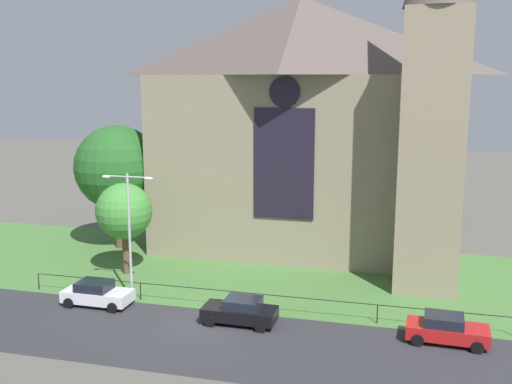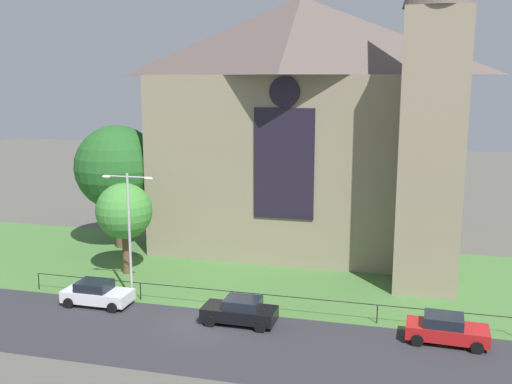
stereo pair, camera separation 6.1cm
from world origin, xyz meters
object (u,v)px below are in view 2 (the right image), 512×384
at_px(parked_car_black, 240,311).
at_px(parked_car_red, 446,329).
at_px(tree_left_far, 117,168).
at_px(tree_left_near, 124,211).
at_px(church_building, 308,123).
at_px(parked_car_white, 97,293).
at_px(streetlamp_near, 129,220).

distance_m(parked_car_black, parked_car_red, 11.21).
distance_m(tree_left_far, tree_left_near, 7.32).
bearing_deg(church_building, parked_car_white, -123.28).
bearing_deg(streetlamp_near, tree_left_near, 120.33).
bearing_deg(parked_car_black, tree_left_near, -31.11).
xyz_separation_m(tree_left_near, streetlamp_near, (2.67, -4.56, 0.60)).
relative_size(tree_left_near, parked_car_white, 1.56).
xyz_separation_m(streetlamp_near, parked_car_white, (-1.66, -1.39, -4.40)).
relative_size(tree_left_near, parked_car_red, 1.54).
distance_m(tree_left_far, parked_car_white, 14.12).
xyz_separation_m(tree_left_near, parked_car_white, (1.01, -5.95, -3.80)).
bearing_deg(parked_car_white, parked_car_black, -2.55).
bearing_deg(parked_car_black, streetlamp_near, -12.91).
distance_m(church_building, streetlamp_near, 17.49).
bearing_deg(tree_left_far, streetlamp_near, -59.54).
bearing_deg(tree_left_near, tree_left_far, 120.55).
distance_m(streetlamp_near, parked_car_white, 4.90).
bearing_deg(tree_left_near, parked_car_white, -80.35).
bearing_deg(parked_car_red, parked_car_black, -175.74).
relative_size(church_building, parked_car_white, 6.17).
bearing_deg(tree_left_near, church_building, 40.75).
relative_size(tree_left_far, parked_car_black, 2.39).
height_order(streetlamp_near, parked_car_white, streetlamp_near).
height_order(tree_left_near, streetlamp_near, streetlamp_near).
bearing_deg(tree_left_far, parked_car_black, -41.91).
bearing_deg(parked_car_black, tree_left_far, -41.13).
height_order(streetlamp_near, parked_car_red, streetlamp_near).
distance_m(church_building, parked_car_red, 21.11).
relative_size(parked_car_black, parked_car_red, 0.99).
height_order(church_building, parked_car_black, church_building).
bearing_deg(parked_car_white, church_building, 57.07).
relative_size(tree_left_far, parked_car_white, 2.40).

